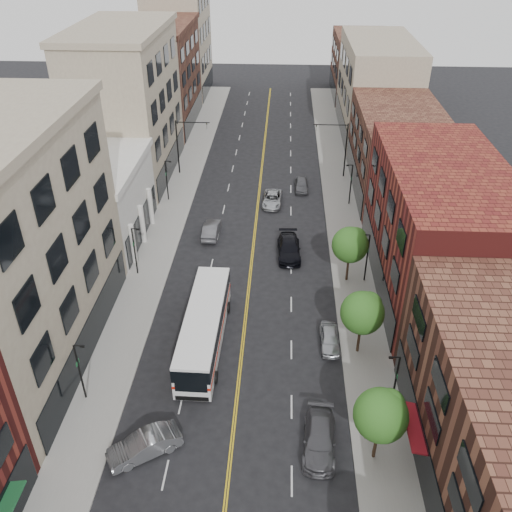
% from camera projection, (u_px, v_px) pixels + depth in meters
% --- Properties ---
extents(ground, '(220.00, 220.00, 0.00)m').
position_uv_depth(ground, '(225.00, 507.00, 32.35)').
color(ground, black).
rests_on(ground, ground).
extents(sidewalk_left, '(4.00, 110.00, 0.15)m').
position_uv_depth(sidewalk_left, '(169.00, 220.00, 62.17)').
color(sidewalk_left, gray).
rests_on(sidewalk_left, ground).
extents(sidewalk_right, '(4.00, 110.00, 0.15)m').
position_uv_depth(sidewalk_right, '(344.00, 224.00, 61.28)').
color(sidewalk_right, gray).
rests_on(sidewalk_right, ground).
extents(bldg_l_tanoffice, '(10.00, 22.00, 18.00)m').
position_uv_depth(bldg_l_tanoffice, '(6.00, 256.00, 39.17)').
color(bldg_l_tanoffice, gray).
rests_on(bldg_l_tanoffice, ground).
extents(bldg_l_white, '(10.00, 14.00, 8.00)m').
position_uv_depth(bldg_l_white, '(93.00, 204.00, 56.99)').
color(bldg_l_white, silver).
rests_on(bldg_l_white, ground).
extents(bldg_l_far_a, '(10.00, 20.00, 18.00)m').
position_uv_depth(bldg_l_far_a, '(127.00, 107.00, 68.58)').
color(bldg_l_far_a, gray).
rests_on(bldg_l_far_a, ground).
extents(bldg_l_far_b, '(10.00, 20.00, 15.00)m').
position_uv_depth(bldg_l_far_b, '(160.00, 78.00, 86.20)').
color(bldg_l_far_b, '#502A20').
rests_on(bldg_l_far_b, ground).
extents(bldg_l_far_c, '(10.00, 16.00, 20.00)m').
position_uv_depth(bldg_l_far_c, '(179.00, 38.00, 99.97)').
color(bldg_l_far_c, gray).
rests_on(bldg_l_far_c, ground).
extents(bldg_r_mid, '(10.00, 22.00, 12.00)m').
position_uv_depth(bldg_r_mid, '(438.00, 229.00, 48.53)').
color(bldg_r_mid, maroon).
rests_on(bldg_r_mid, ground).
extents(bldg_r_far_a, '(10.00, 20.00, 10.00)m').
position_uv_depth(bldg_r_far_a, '(398.00, 151.00, 66.71)').
color(bldg_r_far_a, '#502A20').
rests_on(bldg_r_far_a, ground).
extents(bldg_r_far_b, '(10.00, 22.00, 14.00)m').
position_uv_depth(bldg_r_far_b, '(377.00, 88.00, 83.28)').
color(bldg_r_far_b, gray).
rests_on(bldg_r_far_b, ground).
extents(bldg_r_far_c, '(10.00, 18.00, 11.00)m').
position_uv_depth(bldg_r_far_c, '(361.00, 66.00, 100.90)').
color(bldg_r_far_c, '#502A20').
rests_on(bldg_r_far_c, ground).
extents(tree_r_1, '(3.40, 3.40, 5.59)m').
position_uv_depth(tree_r_1, '(382.00, 413.00, 33.13)').
color(tree_r_1, black).
rests_on(tree_r_1, sidewalk_right).
extents(tree_r_2, '(3.40, 3.40, 5.59)m').
position_uv_depth(tree_r_2, '(363.00, 311.00, 41.53)').
color(tree_r_2, black).
rests_on(tree_r_2, sidewalk_right).
extents(tree_r_3, '(3.40, 3.40, 5.59)m').
position_uv_depth(tree_r_3, '(351.00, 244.00, 49.93)').
color(tree_r_3, black).
rests_on(tree_r_3, sidewalk_right).
extents(lamp_l_1, '(0.81, 0.55, 5.05)m').
position_uv_depth(lamp_l_1, '(80.00, 369.00, 37.96)').
color(lamp_l_1, black).
rests_on(lamp_l_1, sidewalk_left).
extents(lamp_l_2, '(0.81, 0.55, 5.05)m').
position_uv_depth(lamp_l_2, '(135.00, 249.00, 51.40)').
color(lamp_l_2, black).
rests_on(lamp_l_2, sidewalk_left).
extents(lamp_l_3, '(0.81, 0.55, 5.05)m').
position_uv_depth(lamp_l_3, '(167.00, 178.00, 64.85)').
color(lamp_l_3, black).
rests_on(lamp_l_3, sidewalk_left).
extents(lamp_r_1, '(0.81, 0.55, 5.05)m').
position_uv_depth(lamp_r_1, '(395.00, 381.00, 36.98)').
color(lamp_r_1, black).
rests_on(lamp_r_1, sidewalk_right).
extents(lamp_r_2, '(0.81, 0.55, 5.05)m').
position_uv_depth(lamp_r_2, '(367.00, 255.00, 50.43)').
color(lamp_r_2, black).
rests_on(lamp_r_2, sidewalk_right).
extents(lamp_r_3, '(0.81, 0.55, 5.05)m').
position_uv_depth(lamp_r_3, '(351.00, 182.00, 63.88)').
color(lamp_r_3, black).
rests_on(lamp_r_3, sidewalk_right).
extents(signal_mast_left, '(4.49, 0.18, 7.20)m').
position_uv_depth(signal_mast_left, '(183.00, 141.00, 70.63)').
color(signal_mast_left, black).
rests_on(signal_mast_left, sidewalk_left).
extents(signal_mast_right, '(4.49, 0.18, 7.20)m').
position_uv_depth(signal_mast_right, '(341.00, 144.00, 69.72)').
color(signal_mast_right, black).
rests_on(signal_mast_right, sidewalk_right).
extents(city_bus, '(3.26, 12.88, 3.30)m').
position_uv_depth(city_bus, '(204.00, 326.00, 43.51)').
color(city_bus, white).
rests_on(city_bus, ground).
extents(car_angle_b, '(4.99, 4.01, 1.59)m').
position_uv_depth(car_angle_b, '(144.00, 445.00, 35.15)').
color(car_angle_b, '#94979B').
rests_on(car_angle_b, ground).
extents(car_parked_mid, '(2.48, 5.36, 1.52)m').
position_uv_depth(car_parked_mid, '(319.00, 439.00, 35.61)').
color(car_parked_mid, '#49494D').
rests_on(car_parked_mid, ground).
extents(car_parked_far, '(1.64, 3.96, 1.34)m').
position_uv_depth(car_parked_far, '(330.00, 339.00, 44.07)').
color(car_parked_far, '#A5A8AC').
rests_on(car_parked_far, ground).
extents(car_lane_behind, '(1.66, 4.59, 1.50)m').
position_uv_depth(car_lane_behind, '(211.00, 230.00, 58.89)').
color(car_lane_behind, '#4F5055').
rests_on(car_lane_behind, ground).
extents(car_lane_a, '(2.55, 5.74, 1.64)m').
position_uv_depth(car_lane_a, '(289.00, 248.00, 55.52)').
color(car_lane_a, black).
rests_on(car_lane_a, ground).
extents(car_lane_b, '(2.52, 5.02, 1.36)m').
position_uv_depth(car_lane_b, '(272.00, 199.00, 65.22)').
color(car_lane_b, '#ABAFB3').
rests_on(car_lane_b, ground).
extents(car_lane_c, '(1.68, 4.11, 1.39)m').
position_uv_depth(car_lane_c, '(301.00, 185.00, 68.59)').
color(car_lane_c, '#505055').
rests_on(car_lane_c, ground).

